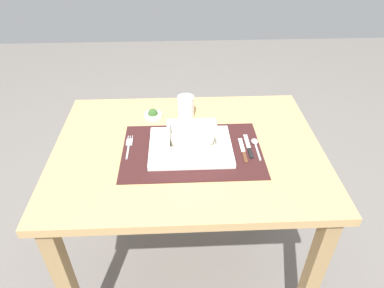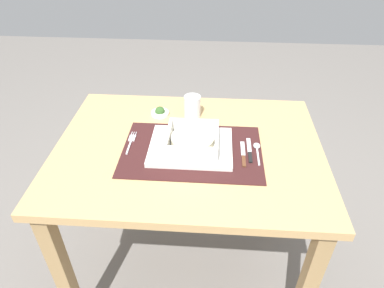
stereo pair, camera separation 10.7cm
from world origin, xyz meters
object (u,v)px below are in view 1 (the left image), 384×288
at_px(fork, 129,145).
at_px(porridge_bowl, 192,141).
at_px(spoon, 255,144).
at_px(bread_knife, 243,152).
at_px(condiment_saucer, 153,114).
at_px(dining_table, 188,169).
at_px(butter_knife, 249,148).
at_px(drinking_glass, 185,108).

bearing_deg(fork, porridge_bowl, -12.53).
relative_size(spoon, bread_knife, 0.87).
distance_m(fork, bread_knife, 0.40).
height_order(bread_knife, condiment_saucer, condiment_saucer).
bearing_deg(dining_table, butter_knife, -6.15).
relative_size(fork, butter_knife, 0.98).
height_order(dining_table, condiment_saucer, condiment_saucer).
xyz_separation_m(bread_knife, drinking_glass, (-0.19, 0.25, 0.03)).
bearing_deg(porridge_bowl, spoon, 5.30).
relative_size(porridge_bowl, spoon, 1.46).
xyz_separation_m(porridge_bowl, drinking_glass, (-0.02, 0.22, -0.00)).
distance_m(spoon, bread_knife, 0.06).
relative_size(spoon, condiment_saucer, 1.66).
height_order(fork, condiment_saucer, condiment_saucer).
relative_size(spoon, butter_knife, 0.88).
distance_m(fork, condiment_saucer, 0.21).
xyz_separation_m(dining_table, drinking_glass, (-0.00, 0.20, 0.15)).
bearing_deg(drinking_glass, spoon, -40.28).
bearing_deg(dining_table, drinking_glass, 90.40).
distance_m(butter_knife, drinking_glass, 0.31).
distance_m(dining_table, spoon, 0.26).
relative_size(butter_knife, condiment_saucer, 1.89).
relative_size(porridge_bowl, fork, 1.30).
xyz_separation_m(dining_table, porridge_bowl, (0.02, -0.02, 0.15)).
bearing_deg(spoon, drinking_glass, 139.93).
distance_m(fork, butter_knife, 0.42).
height_order(porridge_bowl, drinking_glass, drinking_glass).
distance_m(bread_knife, drinking_glass, 0.31).
bearing_deg(condiment_saucer, drinking_glass, -1.66).
distance_m(dining_table, porridge_bowl, 0.15).
relative_size(dining_table, porridge_bowl, 5.44).
bearing_deg(spoon, butter_knife, -144.35).
bearing_deg(porridge_bowl, dining_table, 122.80).
bearing_deg(butter_knife, dining_table, 177.47).
xyz_separation_m(spoon, condiment_saucer, (-0.37, 0.21, 0.00)).
xyz_separation_m(dining_table, spoon, (0.24, -0.00, 0.11)).
xyz_separation_m(bread_knife, condiment_saucer, (-0.32, 0.25, 0.00)).
distance_m(porridge_bowl, fork, 0.23).
xyz_separation_m(dining_table, fork, (-0.21, 0.01, 0.11)).
height_order(butter_knife, bread_knife, same).
distance_m(dining_table, condiment_saucer, 0.27).
relative_size(butter_knife, bread_knife, 0.99).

